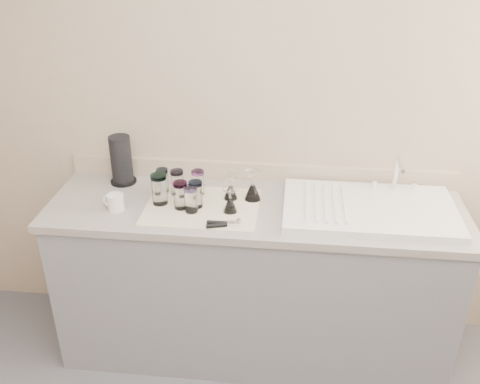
# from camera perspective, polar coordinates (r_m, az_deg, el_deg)

# --- Properties ---
(room_envelope) EXTENTS (3.54, 3.50, 2.52)m
(room_envelope) POSITION_cam_1_polar(r_m,az_deg,el_deg) (1.27, -2.50, -1.99)
(room_envelope) COLOR #56565B
(room_envelope) RESTS_ON ground
(counter_unit) EXTENTS (2.06, 0.62, 0.90)m
(counter_unit) POSITION_cam_1_polar(r_m,az_deg,el_deg) (2.88, 1.53, -9.31)
(counter_unit) COLOR slate
(counter_unit) RESTS_ON ground
(sink_unit) EXTENTS (0.82, 0.50, 0.22)m
(sink_unit) POSITION_cam_1_polar(r_m,az_deg,el_deg) (2.65, 13.66, -1.70)
(sink_unit) COLOR white
(sink_unit) RESTS_ON counter_unit
(dish_towel) EXTENTS (0.55, 0.42, 0.01)m
(dish_towel) POSITION_cam_1_polar(r_m,az_deg,el_deg) (2.63, -4.06, -1.58)
(dish_towel) COLOR white
(dish_towel) RESTS_ON counter_unit
(tumbler_teal) EXTENTS (0.06, 0.06, 0.12)m
(tumbler_teal) POSITION_cam_1_polar(r_m,az_deg,el_deg) (2.76, -8.27, 1.27)
(tumbler_teal) COLOR white
(tumbler_teal) RESTS_ON dish_towel
(tumbler_cyan) EXTENTS (0.07, 0.07, 0.13)m
(tumbler_cyan) POSITION_cam_1_polar(r_m,az_deg,el_deg) (2.72, -6.70, 1.03)
(tumbler_cyan) COLOR white
(tumbler_cyan) RESTS_ON dish_towel
(tumbler_purple) EXTENTS (0.07, 0.07, 0.13)m
(tumbler_purple) POSITION_cam_1_polar(r_m,az_deg,el_deg) (2.71, -4.51, 1.04)
(tumbler_purple) COLOR white
(tumbler_purple) RESTS_ON dish_towel
(tumbler_magenta) EXTENTS (0.08, 0.08, 0.15)m
(tumbler_magenta) POSITION_cam_1_polar(r_m,az_deg,el_deg) (2.64, -8.60, 0.32)
(tumbler_magenta) COLOR white
(tumbler_magenta) RESTS_ON dish_towel
(tumbler_blue) EXTENTS (0.07, 0.07, 0.14)m
(tumbler_blue) POSITION_cam_1_polar(r_m,az_deg,el_deg) (2.59, -6.35, -0.32)
(tumbler_blue) COLOR white
(tumbler_blue) RESTS_ON dish_towel
(tumbler_lavender) EXTENTS (0.07, 0.07, 0.13)m
(tumbler_lavender) POSITION_cam_1_polar(r_m,az_deg,el_deg) (2.59, -4.76, -0.22)
(tumbler_lavender) COLOR white
(tumbler_lavender) RESTS_ON dish_towel
(tumbler_extra) EXTENTS (0.07, 0.07, 0.13)m
(tumbler_extra) POSITION_cam_1_polar(r_m,az_deg,el_deg) (2.55, -5.26, -0.77)
(tumbler_extra) COLOR white
(tumbler_extra) RESTS_ON dish_towel
(goblet_back_left) EXTENTS (0.07, 0.07, 0.13)m
(goblet_back_left) POSITION_cam_1_polar(r_m,az_deg,el_deg) (2.67, -1.02, 0.14)
(goblet_back_left) COLOR white
(goblet_back_left) RESTS_ON dish_towel
(goblet_back_right) EXTENTS (0.08, 0.08, 0.15)m
(goblet_back_right) POSITION_cam_1_polar(r_m,az_deg,el_deg) (2.66, 1.36, 0.22)
(goblet_back_right) COLOR white
(goblet_back_right) RESTS_ON dish_towel
(goblet_front_left) EXTENTS (0.07, 0.07, 0.12)m
(goblet_front_left) POSITION_cam_1_polar(r_m,az_deg,el_deg) (2.55, -1.06, -1.27)
(goblet_front_left) COLOR white
(goblet_front_left) RESTS_ON dish_towel
(can_opener) EXTENTS (0.16, 0.07, 0.02)m
(can_opener) POSITION_cam_1_polar(r_m,az_deg,el_deg) (2.45, -1.76, -3.43)
(can_opener) COLOR silver
(can_opener) RESTS_ON dish_towel
(white_mug) EXTENTS (0.12, 0.10, 0.08)m
(white_mug) POSITION_cam_1_polar(r_m,az_deg,el_deg) (2.65, -13.16, -1.08)
(white_mug) COLOR white
(white_mug) RESTS_ON counter_unit
(paper_towel_roll) EXTENTS (0.14, 0.14, 0.26)m
(paper_towel_roll) POSITION_cam_1_polar(r_m,az_deg,el_deg) (2.88, -12.55, 3.31)
(paper_towel_roll) COLOR black
(paper_towel_roll) RESTS_ON counter_unit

